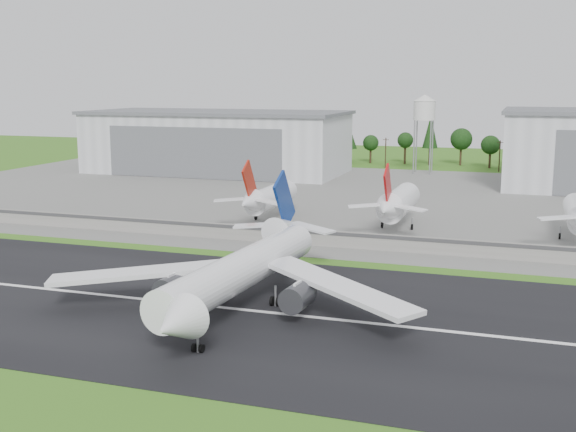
% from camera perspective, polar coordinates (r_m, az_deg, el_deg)
% --- Properties ---
extents(ground, '(600.00, 600.00, 0.00)m').
position_cam_1_polar(ground, '(98.35, -1.98, -9.56)').
color(ground, '#265C15').
rests_on(ground, ground).
extents(runway, '(320.00, 60.00, 0.10)m').
position_cam_1_polar(runway, '(107.23, -0.09, -7.80)').
color(runway, black).
rests_on(runway, ground).
extents(runway_centerline, '(220.00, 1.00, 0.02)m').
position_cam_1_polar(runway_centerline, '(107.21, -0.09, -7.77)').
color(runway_centerline, white).
rests_on(runway_centerline, runway).
extents(apron, '(320.00, 150.00, 0.10)m').
position_cam_1_polar(apron, '(211.72, 9.43, 1.21)').
color(apron, slate).
rests_on(apron, ground).
extents(blast_fence, '(240.00, 0.61, 3.50)m').
position_cam_1_polar(blast_fence, '(148.62, 5.44, -1.95)').
color(blast_fence, gray).
rests_on(blast_fence, ground).
extents(hangar_west, '(97.00, 44.00, 23.20)m').
position_cam_1_polar(hangar_west, '(276.30, -5.62, 5.87)').
color(hangar_west, silver).
rests_on(hangar_west, ground).
extents(water_tower, '(8.40, 8.40, 29.40)m').
position_cam_1_polar(water_tower, '(274.22, 10.74, 8.41)').
color(water_tower, '#99999E').
rests_on(water_tower, ground).
extents(utility_poles, '(230.00, 3.00, 12.00)m').
position_cam_1_polar(utility_poles, '(290.29, 11.96, 3.61)').
color(utility_poles, black).
rests_on(utility_poles, ground).
extents(treeline, '(320.00, 16.00, 22.00)m').
position_cam_1_polar(treeline, '(305.11, 12.29, 3.92)').
color(treeline, black).
rests_on(treeline, ground).
extents(main_airliner, '(57.12, 59.26, 18.17)m').
position_cam_1_polar(main_airliner, '(107.84, -3.80, -5.03)').
color(main_airliner, white).
rests_on(main_airliner, runway).
extents(parked_jet_red_a, '(7.36, 31.29, 16.59)m').
position_cam_1_polar(parked_jet_red_a, '(175.89, -1.68, 1.46)').
color(parked_jet_red_a, white).
rests_on(parked_jet_red_a, ground).
extents(parked_jet_red_b, '(7.36, 31.29, 16.92)m').
position_cam_1_polar(parked_jet_red_b, '(167.74, 8.58, 1.01)').
color(parked_jet_red_b, white).
rests_on(parked_jet_red_b, ground).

